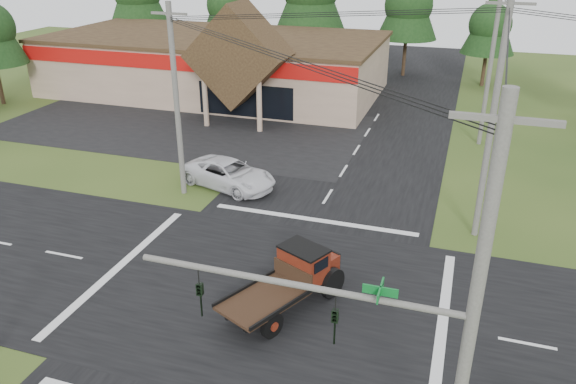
% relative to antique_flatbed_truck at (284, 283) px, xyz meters
% --- Properties ---
extents(ground, '(120.00, 120.00, 0.00)m').
position_rel_antique_flatbed_truck_xyz_m(ground, '(-0.96, 0.62, -1.15)').
color(ground, '#2C4318').
rests_on(ground, ground).
extents(road_ns, '(12.00, 120.00, 0.02)m').
position_rel_antique_flatbed_truck_xyz_m(road_ns, '(-0.96, 0.62, -1.14)').
color(road_ns, black).
rests_on(road_ns, ground).
extents(road_ew, '(120.00, 12.00, 0.02)m').
position_rel_antique_flatbed_truck_xyz_m(road_ew, '(-0.96, 0.62, -1.14)').
color(road_ew, black).
rests_on(road_ew, ground).
extents(parking_apron, '(28.00, 14.00, 0.02)m').
position_rel_antique_flatbed_truck_xyz_m(parking_apron, '(-14.96, 19.62, -1.13)').
color(parking_apron, black).
rests_on(parking_apron, ground).
extents(cvs_building, '(30.40, 18.20, 9.19)m').
position_rel_antique_flatbed_truck_xyz_m(cvs_building, '(-16.66, 30.19, 1.63)').
color(cvs_building, '#A1836D').
rests_on(cvs_building, ground).
extents(traffic_signal_mast, '(8.12, 0.24, 7.00)m').
position_rel_antique_flatbed_truck_xyz_m(traffic_signal_mast, '(4.86, -6.88, 3.28)').
color(traffic_signal_mast, '#595651').
rests_on(traffic_signal_mast, ground).
extents(utility_pole_nr, '(2.00, 0.30, 11.00)m').
position_rel_antique_flatbed_truck_xyz_m(utility_pole_nr, '(6.54, -6.88, 4.49)').
color(utility_pole_nr, '#595651').
rests_on(utility_pole_nr, ground).
extents(utility_pole_nw, '(2.00, 0.30, 10.50)m').
position_rel_antique_flatbed_truck_xyz_m(utility_pole_nw, '(-8.96, 8.62, 4.24)').
color(utility_pole_nw, '#595651').
rests_on(utility_pole_nw, ground).
extents(utility_pole_ne, '(2.00, 0.30, 11.50)m').
position_rel_antique_flatbed_truck_xyz_m(utility_pole_ne, '(7.04, 8.62, 4.74)').
color(utility_pole_ne, '#595651').
rests_on(utility_pole_ne, ground).
extents(utility_pole_n, '(2.00, 0.30, 11.20)m').
position_rel_antique_flatbed_truck_xyz_m(utility_pole_n, '(7.04, 22.62, 4.59)').
color(utility_pole_n, '#595651').
rests_on(utility_pole_n, ground).
extents(tree_row_b, '(5.60, 5.60, 10.10)m').
position_rel_antique_flatbed_truck_xyz_m(tree_row_b, '(-20.96, 42.62, 5.56)').
color(tree_row_b, '#332316').
rests_on(tree_row_b, ground).
extents(tree_row_d, '(6.16, 6.16, 11.11)m').
position_rel_antique_flatbed_truck_xyz_m(tree_row_d, '(-0.96, 42.62, 6.23)').
color(tree_row_d, '#332316').
rests_on(tree_row_d, ground).
extents(tree_row_e, '(5.04, 5.04, 9.09)m').
position_rel_antique_flatbed_truck_xyz_m(tree_row_e, '(7.04, 40.62, 4.88)').
color(tree_row_e, '#332316').
rests_on(tree_row_e, ground).
extents(antique_flatbed_truck, '(4.25, 5.87, 2.30)m').
position_rel_antique_flatbed_truck_xyz_m(antique_flatbed_truck, '(0.00, 0.00, 0.00)').
color(antique_flatbed_truck, '#59190C').
rests_on(antique_flatbed_truck, ground).
extents(white_pickup, '(6.28, 4.24, 1.60)m').
position_rel_antique_flatbed_truck_xyz_m(white_pickup, '(-6.80, 10.23, -0.35)').
color(white_pickup, silver).
rests_on(white_pickup, ground).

